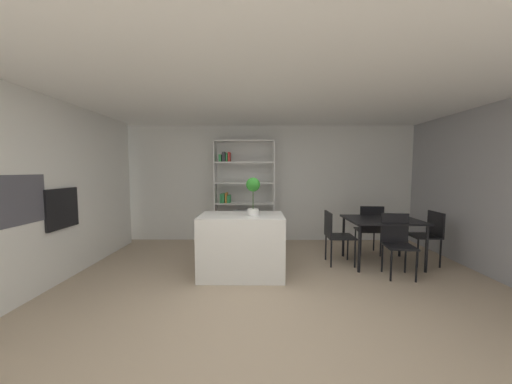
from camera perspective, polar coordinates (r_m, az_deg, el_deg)
ground_plane at (r=3.34m, az=0.74°, el=-23.59°), size 9.51×9.51×0.00m
ceiling_slab at (r=3.11m, az=0.79°, el=23.47°), size 6.91×6.41×0.06m
back_partition at (r=6.13m, az=0.61°, el=1.77°), size 6.91×0.06×2.56m
built_in_oven at (r=4.69m, az=-35.44°, el=-2.77°), size 0.06×0.61×0.56m
kitchen_island at (r=4.18m, az=-2.97°, el=-10.99°), size 1.24×0.78×0.92m
potted_plant_on_island at (r=3.97m, az=-0.62°, el=0.12°), size 0.20×0.20×0.56m
open_bookshelf at (r=5.81m, az=-3.27°, el=-1.46°), size 1.26×0.36×2.19m
dining_table at (r=5.06m, az=24.83°, el=-5.94°), size 1.15×0.91×0.77m
dining_chair_far at (r=5.51m, az=22.66°, el=-6.57°), size 0.44×0.44×0.93m
dining_chair_island_side at (r=4.82m, az=16.09°, el=-8.09°), size 0.45×0.44×0.88m
dining_chair_window_side at (r=5.45m, az=32.39°, el=-7.08°), size 0.43×0.43×0.89m
dining_chair_near at (r=4.67m, az=27.33°, el=-8.71°), size 0.44×0.46×0.92m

